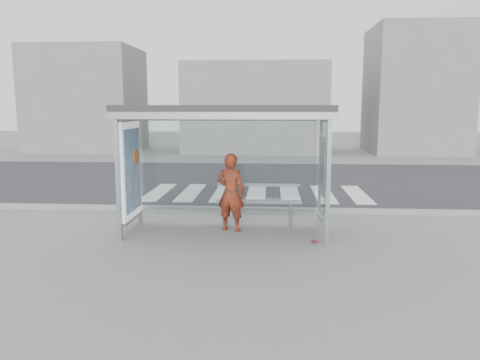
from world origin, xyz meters
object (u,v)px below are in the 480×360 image
person (231,192)px  bench (258,201)px  bus_shelter (207,137)px  soda_can (315,241)px

person → bench: (0.56, 0.40, -0.27)m
person → bench: person is taller
bus_shelter → person: bus_shelter is taller
soda_can → bench: bearing=133.1°
bus_shelter → person: bearing=14.0°
bus_shelter → bench: bus_shelter is taller
bus_shelter → bench: (1.03, 0.52, -1.43)m
person → soda_can: size_ratio=12.63×
bus_shelter → person: (0.47, 0.12, -1.16)m
bus_shelter → soda_can: size_ratio=32.72×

